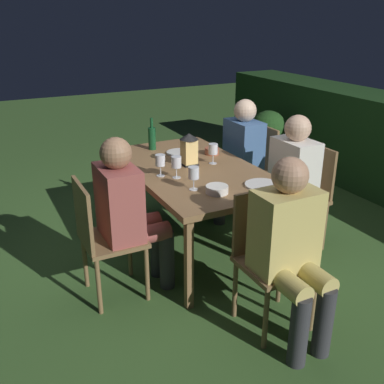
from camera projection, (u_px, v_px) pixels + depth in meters
name	position (u px, v px, depth m)	size (l,w,h in m)	color
ground_plane	(192.00, 246.00, 3.87)	(16.00, 16.00, 0.00)	#385B28
dining_table	(192.00, 173.00, 3.61)	(1.67, 0.96, 0.72)	olive
chair_side_right_a	(254.00, 166.00, 4.36)	(0.42, 0.40, 0.87)	brown
person_in_blue	(238.00, 154.00, 4.22)	(0.38, 0.47, 1.15)	#426699
chair_head_far	(269.00, 253.00, 2.79)	(0.40, 0.42, 0.87)	brown
person_in_mustard	(291.00, 245.00, 2.57)	(0.48, 0.38, 1.15)	tan
chair_side_left_b	(102.00, 235.00, 3.01)	(0.42, 0.40, 0.87)	brown
person_in_rust	(129.00, 209.00, 3.04)	(0.38, 0.47, 1.15)	#9E4C47
chair_side_right_b	(304.00, 192.00, 3.74)	(0.42, 0.40, 0.87)	brown
person_in_cream	(287.00, 178.00, 3.60)	(0.38, 0.47, 1.15)	white
lantern_centerpiece	(189.00, 147.00, 3.60)	(0.15, 0.15, 0.27)	black
green_bottle_on_table	(152.00, 138.00, 4.02)	(0.07, 0.07, 0.29)	#144723
wine_glass_a	(194.00, 174.00, 3.10)	(0.08, 0.08, 0.17)	silver
wine_glass_b	(176.00, 163.00, 3.32)	(0.08, 0.08, 0.17)	silver
wine_glass_c	(160.00, 161.00, 3.36)	(0.08, 0.08, 0.17)	silver
wine_glass_d	(213.00, 150.00, 3.64)	(0.08, 0.08, 0.17)	silver
plate_a	(180.00, 153.00, 3.94)	(0.24, 0.24, 0.01)	silver
plate_b	(263.00, 185.00, 3.20)	(0.26, 0.26, 0.01)	silver
bowl_olives	(217.00, 189.00, 3.07)	(0.16, 0.16, 0.05)	silver
bowl_bread	(212.00, 151.00, 3.91)	(0.12, 0.12, 0.06)	#9E5138
potted_plant_by_hedge	(268.00, 136.00, 5.64)	(0.48, 0.48, 0.75)	brown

